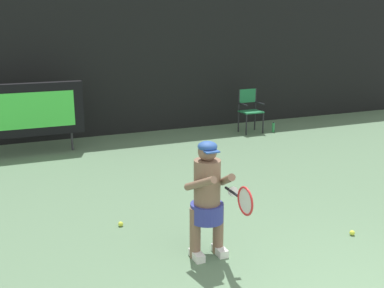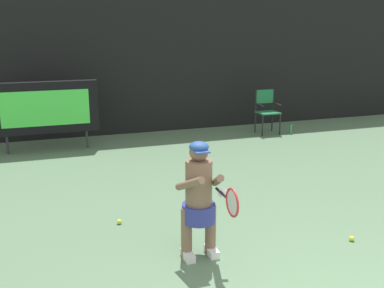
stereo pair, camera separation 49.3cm
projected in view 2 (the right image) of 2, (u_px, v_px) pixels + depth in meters
backdrop_screen at (141, 60)px, 11.36m from camera, size 18.00×0.12×3.66m
scoreboard at (45, 108)px, 9.83m from camera, size 2.20×0.21×1.50m
umpire_chair at (267, 109)px, 11.53m from camera, size 0.52×0.44×1.08m
water_bottle at (291, 129)px, 11.58m from camera, size 0.07×0.07×0.27m
tennis_player at (199, 197)px, 5.34m from camera, size 0.54×0.62×1.40m
tennis_racket at (231, 202)px, 4.81m from camera, size 0.03×0.60×0.31m
tennis_ball_loose at (352, 238)px, 5.89m from camera, size 0.07×0.07×0.07m
tennis_ball_spare at (119, 222)px, 6.39m from camera, size 0.07×0.07×0.07m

